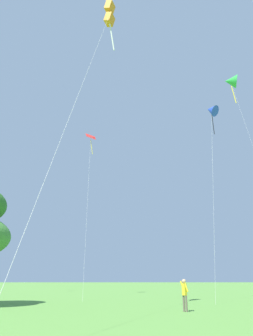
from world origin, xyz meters
The scene contains 5 objects.
kite_orange_box centered at (-2.86, 16.15, 20.13)m, with size 2.11×12.08×21.27m.
kite_blue_delta centered at (7.53, 27.98, 18.87)m, with size 3.86×6.97×19.68m.
kite_red_high centered at (-6.09, 34.24, 17.70)m, with size 1.64×9.31×19.35m.
kite_green_small centered at (13.48, 36.97, 28.69)m, with size 2.43×12.59×29.85m.
person_foreground_watcher centered at (1.64, 16.87, 1.03)m, with size 0.43×0.46×1.71m.
Camera 1 is at (-1.61, -2.25, 1.69)m, focal length 34.04 mm.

